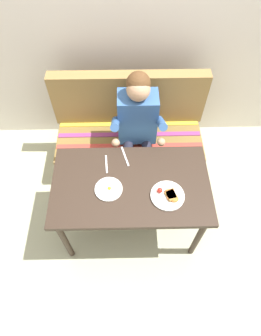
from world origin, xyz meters
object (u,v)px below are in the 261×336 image
at_px(couch, 129,140).
at_px(table, 131,189).
at_px(fork, 106,164).
at_px(person, 138,125).
at_px(plate_breakfast, 168,195).
at_px(knife, 125,156).
at_px(plate_eggs, 109,189).

bearing_deg(couch, table, -90.00).
bearing_deg(fork, table, -48.90).
distance_m(table, fork, 0.28).
height_order(person, plate_breakfast, person).
bearing_deg(person, table, -96.84).
bearing_deg(couch, knife, -94.75).
bearing_deg(fork, person, 52.49).
bearing_deg(couch, plate_breakfast, -72.98).
relative_size(plate_eggs, knife, 1.03).
height_order(plate_eggs, fork, plate_eggs).
bearing_deg(knife, fork, -169.49).
relative_size(fork, knife, 0.85).
xyz_separation_m(plate_breakfast, fork, (-0.46, 0.30, -0.01)).
bearing_deg(couch, fork, -108.07).
xyz_separation_m(couch, plate_breakfast, (0.27, -0.88, 0.41)).
bearing_deg(table, couch, 90.00).
xyz_separation_m(person, fork, (-0.26, -0.41, -0.01)).
xyz_separation_m(person, knife, (-0.11, -0.33, -0.01)).
height_order(person, fork, person).
distance_m(fork, knife, 0.16).
bearing_deg(table, fork, 135.97).
height_order(person, knife, person).
relative_size(couch, plate_breakfast, 5.78).
distance_m(plate_eggs, knife, 0.33).
relative_size(couch, knife, 7.20).
relative_size(person, knife, 6.06).
distance_m(plate_breakfast, knife, 0.48).
relative_size(plate_breakfast, plate_eggs, 1.21).
bearing_deg(couch, person, -67.98).
bearing_deg(plate_breakfast, knife, 130.08).
height_order(table, plate_eggs, plate_eggs).
bearing_deg(person, knife, -108.73).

